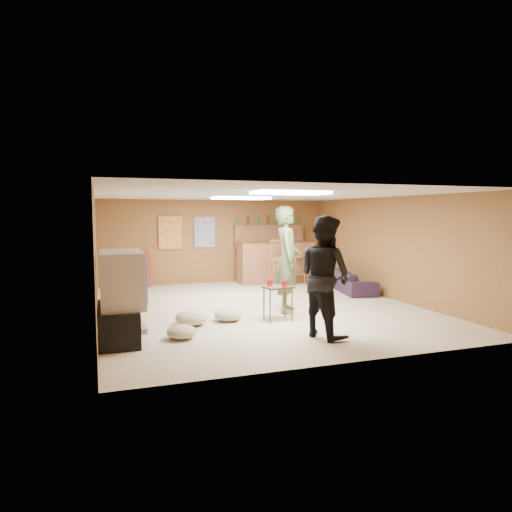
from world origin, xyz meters
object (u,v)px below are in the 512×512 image
object	(u,v)px
tv_body	(122,279)
tray_table	(278,303)
person_olive	(287,259)
sofa	(353,281)
person_black	(325,277)
bar_counter	(275,262)

from	to	relation	value
tv_body	tray_table	xyz separation A→B (m)	(2.59, 0.38, -0.60)
person_olive	sofa	xyz separation A→B (m)	(2.34, 1.53, -0.75)
tray_table	person_black	bearing A→B (deg)	-76.76
tv_body	person_olive	world-z (taller)	person_olive
tv_body	bar_counter	xyz separation A→B (m)	(4.15, 4.45, -0.35)
person_black	tray_table	bearing A→B (deg)	-5.13
person_olive	tv_body	bearing A→B (deg)	130.49
bar_counter	tray_table	world-z (taller)	bar_counter
bar_counter	person_black	size ratio (longest dim) A/B	1.10
person_olive	tray_table	xyz separation A→B (m)	(-0.42, -0.59, -0.69)
tv_body	tray_table	distance (m)	2.69
bar_counter	sofa	distance (m)	2.31
tv_body	tray_table	size ratio (longest dim) A/B	1.85
bar_counter	tray_table	size ratio (longest dim) A/B	3.36
person_black	tray_table	size ratio (longest dim) A/B	3.04
person_black	tray_table	distance (m)	1.35
sofa	tv_body	bearing A→B (deg)	126.78
bar_counter	person_olive	xyz separation A→B (m)	(-1.14, -3.48, 0.44)
bar_counter	tray_table	distance (m)	4.36
bar_counter	sofa	size ratio (longest dim) A/B	1.20
tray_table	bar_counter	bearing A→B (deg)	69.02
tv_body	sofa	size ratio (longest dim) A/B	0.66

